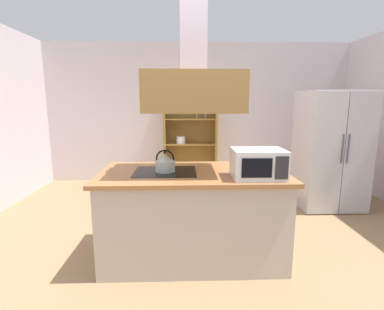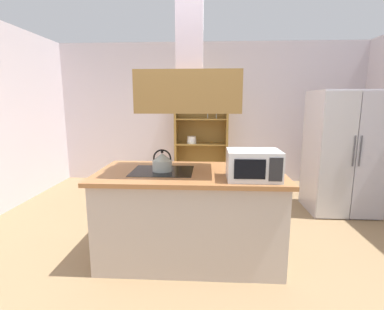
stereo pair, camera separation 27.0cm
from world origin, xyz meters
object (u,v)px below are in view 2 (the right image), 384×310
at_px(kettle, 162,162).
at_px(refrigerator, 343,152).
at_px(dish_cabinet, 201,139).
at_px(microwave, 253,165).
at_px(cutting_board, 246,164).

bearing_deg(kettle, refrigerator, 30.35).
relative_size(dish_cabinet, microwave, 4.19).
bearing_deg(cutting_board, refrigerator, 35.17).
xyz_separation_m(dish_cabinet, kettle, (-0.31, -2.81, 0.13)).
bearing_deg(refrigerator, cutting_board, -144.83).
height_order(refrigerator, kettle, refrigerator).
relative_size(kettle, microwave, 0.47).
height_order(kettle, microwave, microwave).
bearing_deg(microwave, refrigerator, 47.18).
xyz_separation_m(refrigerator, microwave, (-1.52, -1.64, 0.16)).
bearing_deg(cutting_board, kettle, -159.20).
height_order(dish_cabinet, cutting_board, dish_cabinet).
bearing_deg(cutting_board, dish_cabinet, 102.58).
xyz_separation_m(dish_cabinet, cutting_board, (0.55, -2.48, 0.05)).
relative_size(refrigerator, cutting_board, 5.10).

